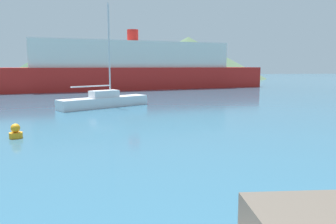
# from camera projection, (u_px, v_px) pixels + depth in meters

# --- Properties ---
(sailboat_inner) EXTENTS (6.87, 5.20, 7.86)m
(sailboat_inner) POSITION_uv_depth(u_px,v_px,m) (104.00, 101.00, 25.25)
(sailboat_inner) COLOR silver
(sailboat_inner) RESTS_ON ground_plane
(ferry_distant) EXTENTS (38.17, 14.31, 7.99)m
(ferry_distant) POSITION_uv_depth(u_px,v_px,m) (133.00, 68.00, 44.84)
(ferry_distant) COLOR red
(ferry_distant) RESTS_ON ground_plane
(buoy_marker) EXTENTS (0.56, 0.56, 0.65)m
(buoy_marker) POSITION_uv_depth(u_px,v_px,m) (16.00, 132.00, 14.43)
(buoy_marker) COLOR orange
(buoy_marker) RESTS_ON ground_plane
(hill_west) EXTENTS (33.23, 33.23, 10.19)m
(hill_west) POSITION_uv_depth(u_px,v_px,m) (66.00, 59.00, 92.49)
(hill_west) COLOR #38563D
(hill_west) RESTS_ON ground_plane
(hill_central) EXTENTS (39.07, 39.07, 10.41)m
(hill_central) POSITION_uv_depth(u_px,v_px,m) (188.00, 58.00, 83.49)
(hill_central) COLOR #4C6647
(hill_central) RESTS_ON ground_plane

